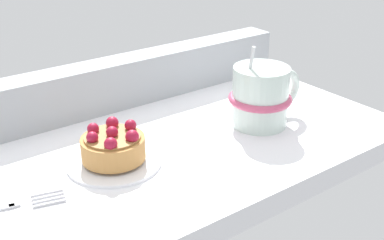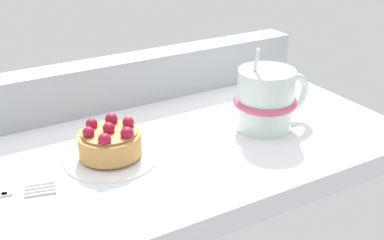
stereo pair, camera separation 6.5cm
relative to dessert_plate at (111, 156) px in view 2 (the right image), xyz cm
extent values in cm
cube|color=white|center=(7.50, 0.87, -1.94)|extent=(65.30, 35.03, 3.12)
cube|color=#9EA3A8|center=(7.50, 15.92, 3.28)|extent=(63.99, 4.92, 7.31)
cylinder|color=white|center=(0.00, 0.00, 0.03)|extent=(11.74, 11.74, 0.81)
cylinder|color=white|center=(0.00, 0.00, -0.18)|extent=(6.46, 6.46, 0.41)
cylinder|color=#B77F42|center=(0.00, 0.00, 1.80)|extent=(7.82, 7.82, 2.74)
cylinder|color=olive|center=(0.00, 0.00, 3.32)|extent=(6.88, 6.88, 0.30)
sphere|color=maroon|center=(0.00, 0.00, 3.92)|extent=(1.49, 1.49, 1.49)
sphere|color=maroon|center=(2.70, 0.27, 3.97)|extent=(1.48, 1.48, 1.48)
sphere|color=maroon|center=(1.28, 2.34, 3.93)|extent=(1.60, 1.60, 1.60)
sphere|color=maroon|center=(-1.34, 2.36, 3.86)|extent=(1.47, 1.47, 1.47)
sphere|color=maroon|center=(-2.52, 0.19, 3.90)|extent=(1.44, 1.44, 1.44)
sphere|color=maroon|center=(-1.47, -2.37, 3.80)|extent=(1.56, 1.56, 1.56)
sphere|color=maroon|center=(1.45, -2.27, 3.83)|extent=(1.66, 1.66, 1.66)
cylinder|color=silver|center=(22.19, -2.35, 3.91)|extent=(7.92, 7.92, 8.58)
torus|color=#C64C70|center=(22.19, -2.35, 3.60)|extent=(8.99, 8.99, 1.03)
torus|color=silver|center=(26.99, -2.35, 3.91)|extent=(5.99, 1.19, 5.99)
cylinder|color=silver|center=(20.60, -1.75, 8.73)|extent=(0.66, 1.55, 5.45)
cube|color=#B7B7BC|center=(-13.00, -1.82, -0.08)|extent=(1.30, 0.84, 0.60)
cube|color=#B7B7BC|center=(-9.87, -3.75, -0.08)|extent=(3.45, 1.09, 0.60)
cube|color=#B7B7BC|center=(-9.69, -3.04, -0.08)|extent=(3.45, 1.09, 0.60)
cube|color=#B7B7BC|center=(-9.51, -2.32, -0.08)|extent=(3.45, 1.09, 0.60)
cube|color=#B7B7BC|center=(-9.33, -1.61, -0.08)|extent=(3.45, 1.09, 0.60)
camera|label=1|loc=(-24.18, -48.64, 30.53)|focal=46.58mm
camera|label=2|loc=(-18.74, -52.23, 30.53)|focal=46.58mm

